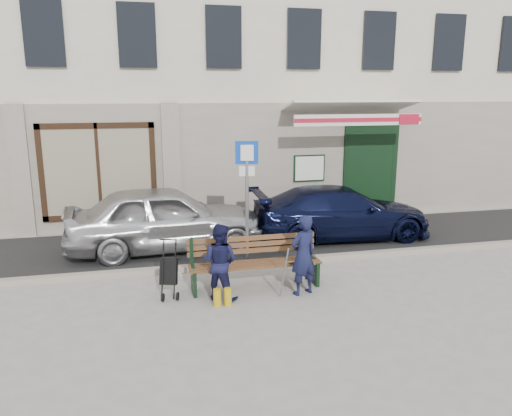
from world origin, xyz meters
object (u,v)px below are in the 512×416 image
object	(u,v)px
parking_sign	(247,183)
car_silver	(165,218)
woman	(220,262)
man	(303,255)
stroller	(169,272)
car_navy	(341,212)
bench	(253,264)

from	to	relation	value
parking_sign	car_silver	bearing A→B (deg)	153.62
car_silver	woman	world-z (taller)	car_silver
man	stroller	bearing A→B (deg)	-30.09
car_navy	stroller	size ratio (longest dim) A/B	4.32
car_navy	woman	distance (m)	4.56
car_navy	woman	xyz separation A→B (m)	(-3.43, -3.01, 0.04)
bench	woman	distance (m)	0.78
parking_sign	bench	bearing A→B (deg)	-89.49
man	woman	distance (m)	1.46
woman	stroller	world-z (taller)	woman
woman	stroller	distance (m)	0.92
parking_sign	bench	xyz separation A→B (m)	(-0.21, -1.47, -1.22)
man	stroller	xyz separation A→B (m)	(-2.30, 0.39, -0.27)
car_silver	woman	xyz separation A→B (m)	(0.77, -2.97, -0.07)
parking_sign	woman	xyz separation A→B (m)	(-0.86, -1.83, -1.01)
car_silver	car_navy	distance (m)	4.20
parking_sign	stroller	size ratio (longest dim) A/B	2.50
bench	woman	xyz separation A→B (m)	(-0.65, -0.36, 0.21)
car_silver	man	size ratio (longest dim) A/B	3.03
bench	man	bearing A→B (deg)	-31.12
car_silver	woman	distance (m)	3.07
man	stroller	size ratio (longest dim) A/B	1.42
woman	car_navy	bearing A→B (deg)	-103.71
car_silver	parking_sign	xyz separation A→B (m)	(1.63, -1.14, 0.94)
car_silver	car_navy	world-z (taller)	car_silver
woman	parking_sign	bearing A→B (deg)	-80.15
bench	parking_sign	bearing A→B (deg)	81.97
car_silver	man	world-z (taller)	car_silver
car_navy	parking_sign	size ratio (longest dim) A/B	1.73
parking_sign	stroller	world-z (taller)	parking_sign
stroller	woman	bearing A→B (deg)	-0.99
car_navy	woman	size ratio (longest dim) A/B	3.26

